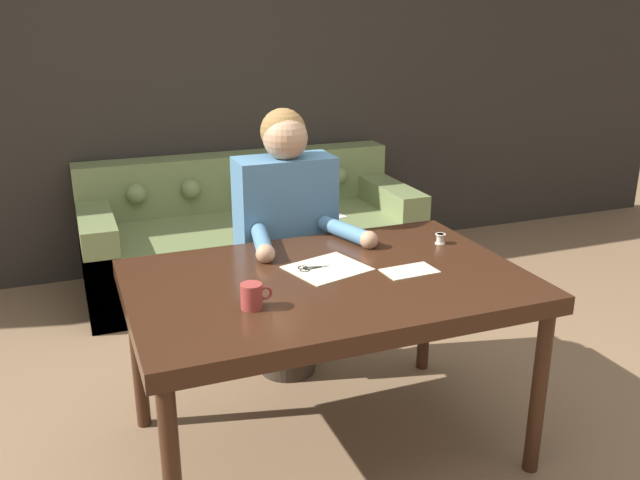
{
  "coord_description": "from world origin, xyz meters",
  "views": [
    {
      "loc": [
        -0.89,
        -2.27,
        1.74
      ],
      "look_at": [
        0.04,
        0.12,
        0.86
      ],
      "focal_mm": 38.0,
      "sensor_mm": 36.0,
      "label": 1
    }
  ],
  "objects_px": {
    "person": "(287,244)",
    "mug": "(252,296)",
    "dining_table": "(328,293)",
    "thread_spool": "(440,239)",
    "couch": "(251,238)",
    "scissors": "(316,268)"
  },
  "relations": [
    {
      "from": "person",
      "to": "dining_table",
      "type": "bearing_deg",
      "value": -94.33
    },
    {
      "from": "dining_table",
      "to": "mug",
      "type": "bearing_deg",
      "value": -154.02
    },
    {
      "from": "mug",
      "to": "thread_spool",
      "type": "height_order",
      "value": "mug"
    },
    {
      "from": "person",
      "to": "mug",
      "type": "bearing_deg",
      "value": -115.83
    },
    {
      "from": "person",
      "to": "thread_spool",
      "type": "bearing_deg",
      "value": -40.25
    },
    {
      "from": "couch",
      "to": "person",
      "type": "relative_size",
      "value": 1.62
    },
    {
      "from": "mug",
      "to": "scissors",
      "type": "bearing_deg",
      "value": 38.86
    },
    {
      "from": "person",
      "to": "mug",
      "type": "height_order",
      "value": "person"
    },
    {
      "from": "person",
      "to": "mug",
      "type": "xyz_separation_m",
      "value": [
        -0.4,
        -0.82,
        0.13
      ]
    },
    {
      "from": "thread_spool",
      "to": "dining_table",
      "type": "bearing_deg",
      "value": -163.08
    },
    {
      "from": "person",
      "to": "thread_spool",
      "type": "distance_m",
      "value": 0.73
    },
    {
      "from": "scissors",
      "to": "thread_spool",
      "type": "xyz_separation_m",
      "value": [
        0.61,
        0.08,
        0.02
      ]
    },
    {
      "from": "couch",
      "to": "thread_spool",
      "type": "distance_m",
      "value": 1.83
    },
    {
      "from": "thread_spool",
      "to": "scissors",
      "type": "bearing_deg",
      "value": -172.43
    },
    {
      "from": "couch",
      "to": "scissors",
      "type": "distance_m",
      "value": 1.87
    },
    {
      "from": "dining_table",
      "to": "scissors",
      "type": "xyz_separation_m",
      "value": [
        -0.01,
        0.1,
        0.07
      ]
    },
    {
      "from": "dining_table",
      "to": "person",
      "type": "bearing_deg",
      "value": 85.67
    },
    {
      "from": "mug",
      "to": "couch",
      "type": "bearing_deg",
      "value": 74.89
    },
    {
      "from": "scissors",
      "to": "mug",
      "type": "height_order",
      "value": "mug"
    },
    {
      "from": "dining_table",
      "to": "mug",
      "type": "height_order",
      "value": "mug"
    },
    {
      "from": "couch",
      "to": "mug",
      "type": "distance_m",
      "value": 2.21
    },
    {
      "from": "dining_table",
      "to": "thread_spool",
      "type": "height_order",
      "value": "thread_spool"
    }
  ]
}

